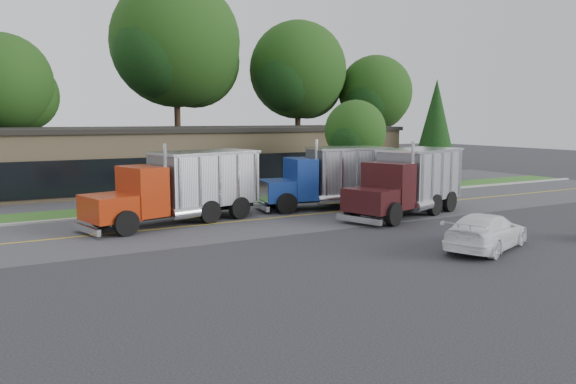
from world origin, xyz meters
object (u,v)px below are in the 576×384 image
Objects in this scene: dump_truck_red at (184,185)px; rally_car at (486,231)px; dump_truck_blue at (331,176)px; dump_truck_maroon at (409,180)px.

dump_truck_red reaches higher than rally_car.
dump_truck_blue is 4.41m from dump_truck_maroon.
dump_truck_maroon is at bearing 147.95° from dump_truck_red.
dump_truck_red is 11.44m from dump_truck_maroon.
rally_car is at bearing 98.19° from dump_truck_blue.
dump_truck_red is at bearing 11.03° from dump_truck_blue.
dump_truck_red is 13.78m from rally_car.
dump_truck_blue is 11.25m from rally_car.
dump_truck_maroon is 7.99m from rally_car.
dump_truck_blue is at bearing -75.91° from dump_truck_maroon.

